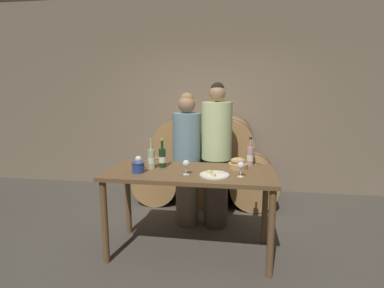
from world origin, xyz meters
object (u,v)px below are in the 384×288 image
person_left (187,159)px  wine_bottle_rose (250,156)px  wine_bottle_red (162,158)px  blue_crock (138,167)px  tasting_table (190,182)px  wine_bottle_white (151,159)px  wine_glass_center (241,166)px  wine_glass_far_left (138,160)px  cheese_plate (214,175)px  bread_basket (238,164)px  wine_glass_left (186,164)px  person_right (216,155)px

person_left → wine_bottle_rose: 0.85m
wine_bottle_red → blue_crock: bearing=-128.2°
tasting_table → wine_bottle_red: size_ratio=5.50×
person_left → wine_bottle_white: person_left is taller
tasting_table → wine_glass_center: (0.51, -0.13, 0.22)m
tasting_table → wine_glass_far_left: size_ratio=11.78×
tasting_table → cheese_plate: size_ratio=5.97×
wine_bottle_red → bread_basket: bearing=5.0°
person_left → blue_crock: bearing=-113.1°
wine_glass_far_left → wine_glass_left: size_ratio=1.00×
person_left → tasting_table: bearing=-77.9°
person_left → cheese_plate: size_ratio=5.85×
person_right → wine_glass_left: 0.86m
wine_bottle_white → bread_basket: size_ratio=1.54×
wine_bottle_white → wine_glass_left: bearing=-24.3°
tasting_table → blue_crock: size_ratio=13.26×
wine_bottle_white → cheese_plate: (0.67, -0.18, -0.09)m
bread_basket → wine_bottle_rose: bearing=50.8°
tasting_table → person_left: 0.71m
bread_basket → wine_glass_left: size_ratio=1.40×
wine_bottle_red → wine_bottle_white: same height
tasting_table → wine_glass_center: bearing=-14.3°
blue_crock → wine_glass_far_left: wine_glass_far_left is taller
blue_crock → wine_glass_far_left: bearing=106.6°
wine_bottle_white → cheese_plate: size_ratio=1.09×
tasting_table → person_right: size_ratio=0.95×
wine_bottle_red → wine_bottle_rose: bearing=13.9°
person_right → cheese_plate: (0.04, -0.82, -0.01)m
wine_bottle_rose → blue_crock: wine_bottle_rose is taller
wine_bottle_red → wine_bottle_white: (-0.10, -0.06, 0.00)m
tasting_table → wine_glass_far_left: wine_glass_far_left is taller
person_left → wine_glass_center: bearing=-51.2°
person_right → wine_bottle_red: (-0.53, -0.58, 0.09)m
person_left → wine_bottle_red: person_left is taller
cheese_plate → wine_glass_far_left: 0.80m
cheese_plate → tasting_table: bearing=153.2°
person_left → wine_glass_far_left: person_left is taller
wine_bottle_white → wine_bottle_red: bearing=30.9°
wine_bottle_rose → cheese_plate: 0.59m
tasting_table → person_right: bearing=72.2°
wine_glass_center → blue_crock: bearing=-179.8°
person_right → cheese_plate: person_right is taller
wine_bottle_white → bread_basket: bearing=8.2°
person_right → wine_glass_far_left: person_right is taller
wine_glass_center → tasting_table: bearing=165.7°
person_right → wine_bottle_white: 0.91m
blue_crock → wine_bottle_white: bearing=64.2°
tasting_table → wine_bottle_white: size_ratio=5.49×
bread_basket → wine_glass_center: (0.03, -0.30, 0.06)m
wine_bottle_red → bread_basket: size_ratio=1.53×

